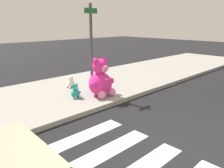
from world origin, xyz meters
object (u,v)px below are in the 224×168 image
Objects in this scene: plush_pink_large at (101,81)px; plush_teal at (76,92)px; sign_pole at (91,47)px; plush_white at (71,83)px; plush_lavender at (101,81)px.

plush_pink_large reaches higher than plush_teal.
plush_teal is (-0.90, -0.18, -1.50)m from sign_pole.
plush_white is (-0.29, 1.03, -1.50)m from sign_pole.
plush_pink_large is 0.99m from plush_teal.
sign_pole is at bearing 11.28° from plush_teal.
plush_pink_large is at bearing -26.50° from plush_teal.
sign_pole reaches higher than plush_lavender.
plush_pink_large is 1.67m from plush_white.
sign_pole is at bearing -161.16° from plush_lavender.
plush_teal is at bearing 153.50° from plush_pink_large.
plush_lavender is at bearing 48.82° from plush_pink_large.
plush_pink_large is 2.13× the size of plush_lavender.
sign_pole is 1.75m from plush_teal.
plush_teal is 0.79× the size of plush_lavender.
sign_pole is 2.32× the size of plush_pink_large.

